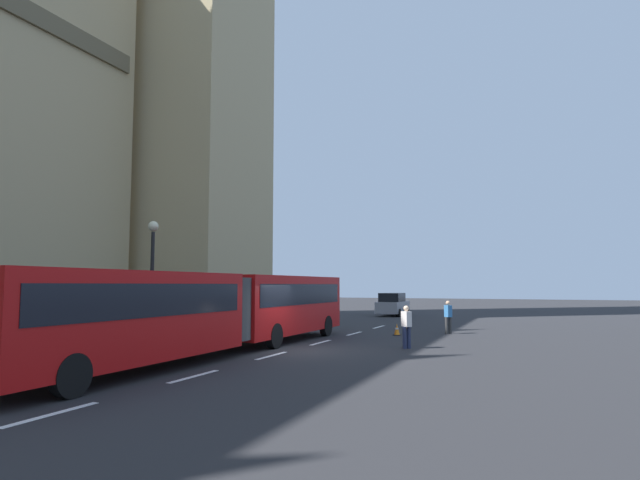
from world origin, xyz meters
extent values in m
plane|color=#262628|center=(0.00, 0.00, 0.00)|extent=(160.00, 160.00, 0.00)
cube|color=silver|center=(-11.01, 0.00, 0.01)|extent=(2.20, 0.16, 0.01)
cube|color=silver|center=(-6.41, 0.00, 0.01)|extent=(2.20, 0.16, 0.01)
cube|color=silver|center=(-1.81, 0.00, 0.01)|extent=(2.20, 0.16, 0.01)
cube|color=silver|center=(2.79, 0.00, 0.01)|extent=(2.20, 0.16, 0.01)
cube|color=silver|center=(7.39, 0.00, 0.01)|extent=(2.20, 0.16, 0.01)
cube|color=silver|center=(11.99, 0.00, 0.01)|extent=(2.20, 0.16, 0.01)
cube|color=#B20F0F|center=(2.76, 2.00, 1.65)|extent=(8.97, 2.50, 2.50)
cube|color=black|center=(2.76, 2.00, 2.10)|extent=(8.25, 2.54, 0.90)
cube|color=#B20F0F|center=(-7.11, 2.00, 1.65)|extent=(8.97, 2.50, 2.50)
cube|color=black|center=(-7.11, 2.00, 2.10)|extent=(8.25, 2.54, 0.90)
cylinder|color=#3F3F3F|center=(-2.17, 2.00, 1.65)|extent=(2.38, 2.38, 2.25)
cylinder|color=black|center=(5.64, 0.88, 0.50)|extent=(1.00, 0.30, 1.00)
cylinder|color=black|center=(0.07, 0.88, 0.50)|extent=(1.00, 0.30, 1.00)
cylinder|color=black|center=(-9.80, 0.88, 0.50)|extent=(1.00, 0.30, 1.00)
cube|color=gray|center=(23.69, 2.16, 0.70)|extent=(4.40, 1.80, 0.90)
cube|color=black|center=(23.49, 2.16, 1.50)|extent=(2.46, 1.66, 0.70)
cylinder|color=black|center=(25.09, 1.35, 0.32)|extent=(0.64, 0.30, 0.64)
cylinder|color=black|center=(22.28, 1.35, 0.32)|extent=(0.64, 0.30, 0.64)
cube|color=black|center=(7.39, -2.25, 0.01)|extent=(0.36, 0.36, 0.03)
cone|color=orange|center=(7.39, -2.25, 0.31)|extent=(0.28, 0.28, 0.55)
cylinder|color=white|center=(7.39, -2.25, 0.33)|extent=(0.17, 0.17, 0.08)
cube|color=black|center=(11.10, -1.92, 0.01)|extent=(0.36, 0.36, 0.03)
cone|color=orange|center=(11.10, -1.92, 0.31)|extent=(0.28, 0.28, 0.55)
cylinder|color=white|center=(11.10, -1.92, 0.33)|extent=(0.17, 0.17, 0.08)
cylinder|color=black|center=(-0.48, 6.50, 0.15)|extent=(0.32, 0.32, 0.30)
cylinder|color=black|center=(-0.48, 6.50, 2.40)|extent=(0.16, 0.16, 4.80)
sphere|color=beige|center=(-0.48, 6.50, 5.05)|extent=(0.44, 0.44, 0.44)
cylinder|color=#262D4C|center=(2.05, -3.90, 0.43)|extent=(0.16, 0.16, 0.86)
cylinder|color=#262D4C|center=(2.20, -4.03, 0.43)|extent=(0.16, 0.16, 0.86)
cube|color=silver|center=(2.12, -3.96, 1.16)|extent=(0.45, 0.46, 0.60)
sphere|color=beige|center=(2.12, -3.96, 1.58)|extent=(0.22, 0.22, 0.22)
cylinder|color=#333333|center=(9.20, -4.60, 0.43)|extent=(0.16, 0.16, 0.86)
cylinder|color=#333333|center=(9.07, -4.45, 0.43)|extent=(0.16, 0.16, 0.86)
cube|color=#3372B2|center=(9.14, -4.52, 1.16)|extent=(0.46, 0.44, 0.60)
sphere|color=tan|center=(9.14, -4.52, 1.58)|extent=(0.22, 0.22, 0.22)
camera|label=1|loc=(-18.75, -8.81, 2.52)|focal=29.62mm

